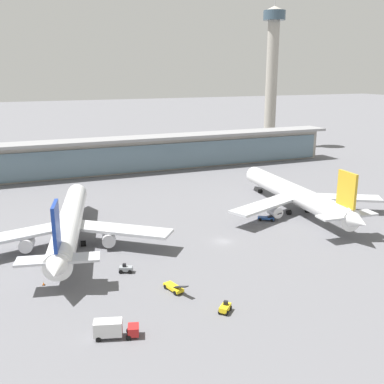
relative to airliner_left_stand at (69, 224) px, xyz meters
name	(u,v)px	position (x,y,z in m)	size (l,w,h in m)	color
ground_plane	(223,242)	(36.39, -12.91, -5.56)	(1200.00, 1200.00, 0.00)	slate
airliner_left_stand	(69,224)	(0.00, 0.00, 0.00)	(49.82, 65.77, 17.67)	white
airliner_centre_stand	(296,195)	(68.46, 1.04, 0.00)	(50.94, 66.38, 17.67)	white
service_truck_near_nose_red	(113,328)	(0.56, -44.94, -3.87)	(7.65, 4.32, 3.10)	#B21E1E
service_truck_under_wing_yellow	(174,287)	(15.46, -33.56, -4.76)	(3.11, 6.92, 2.70)	yellow
service_truck_mid_apron_blue	(267,218)	(55.88, -2.72, -4.76)	(6.37, 4.97, 2.70)	#234C9E
service_truck_by_tail_yellow	(225,308)	(21.20, -44.68, -4.69)	(3.24, 3.21, 2.05)	yellow
service_truck_on_taxiway_grey	(126,269)	(8.75, -21.40, -4.69)	(3.30, 2.71, 2.05)	gray
terminal_building	(130,154)	(36.39, 76.87, 2.30)	(192.99, 12.80, 15.20)	#9E998E
control_tower	(272,68)	(128.30, 112.80, 38.56)	(12.00, 12.00, 81.26)	#9E998E
safety_cone_alpha	(44,284)	(-8.33, -20.84, -5.25)	(0.62, 0.62, 0.70)	orange
safety_cone_bravo	(128,270)	(9.25, -21.28, -5.25)	(0.62, 0.62, 0.70)	orange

